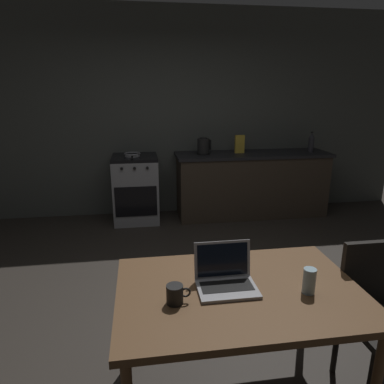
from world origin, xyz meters
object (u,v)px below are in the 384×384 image
at_px(laptop, 226,279).
at_px(cereal_box, 240,144).
at_px(frying_pan, 132,155).
at_px(electric_kettle, 203,146).
at_px(chair, 377,308).
at_px(drinking_glass, 309,281).
at_px(coffee_mug, 175,294).
at_px(stove_oven, 136,189).
at_px(bottle, 311,142).
at_px(dining_table, 239,299).

distance_m(laptop, cereal_box, 3.22).
bearing_deg(frying_pan, electric_kettle, 1.81).
bearing_deg(electric_kettle, chair, -80.88).
relative_size(chair, electric_kettle, 3.94).
bearing_deg(drinking_glass, coffee_mug, 179.17).
height_order(stove_oven, chair, stove_oven).
relative_size(stove_oven, electric_kettle, 3.95).
height_order(stove_oven, bottle, bottle).
bearing_deg(electric_kettle, cereal_box, 2.22).
xyz_separation_m(chair, bottle, (1.04, 3.03, 0.52)).
distance_m(chair, cereal_box, 3.15).
bearing_deg(laptop, bottle, 67.44).
bearing_deg(cereal_box, bottle, -3.91).
xyz_separation_m(bottle, drinking_glass, (-1.54, -3.12, -0.25)).
xyz_separation_m(electric_kettle, drinking_glass, (-0.00, -3.17, -0.22)).
bearing_deg(laptop, stove_oven, 110.23).
bearing_deg(coffee_mug, dining_table, 13.00).
relative_size(electric_kettle, frying_pan, 0.59).
relative_size(chair, laptop, 2.82).
bearing_deg(coffee_mug, bottle, 54.08).
relative_size(dining_table, drinking_glass, 9.52).
distance_m(dining_table, frying_pan, 3.12).
height_order(chair, bottle, bottle).
xyz_separation_m(laptop, cereal_box, (0.94, 3.07, 0.26)).
relative_size(dining_table, electric_kettle, 5.77).
height_order(stove_oven, frying_pan, frying_pan).
height_order(chair, laptop, laptop).
relative_size(coffee_mug, drinking_glass, 0.90).
height_order(stove_oven, dining_table, stove_oven).
bearing_deg(frying_pan, dining_table, -78.70).
xyz_separation_m(bottle, coffee_mug, (-2.25, -3.11, -0.27)).
height_order(chair, drinking_glass, chair).
xyz_separation_m(laptop, frying_pan, (-0.54, 3.02, 0.16)).
bearing_deg(cereal_box, dining_table, -105.71).
bearing_deg(drinking_glass, dining_table, 165.18).
distance_m(stove_oven, drinking_glass, 3.32).
distance_m(stove_oven, coffee_mug, 3.18).
relative_size(chair, cereal_box, 3.64).
bearing_deg(drinking_glass, stove_oven, 106.42).
relative_size(coffee_mug, cereal_box, 0.50).
height_order(dining_table, drinking_glass, drinking_glass).
bearing_deg(coffee_mug, cereal_box, 68.87).
distance_m(laptop, drinking_glass, 0.44).
distance_m(chair, coffee_mug, 1.24).
distance_m(bottle, frying_pan, 2.51).
xyz_separation_m(stove_oven, bottle, (2.48, -0.05, 0.59)).
distance_m(dining_table, drinking_glass, 0.39).
height_order(stove_oven, laptop, laptop).
height_order(bottle, drinking_glass, bottle).
height_order(dining_table, bottle, bottle).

